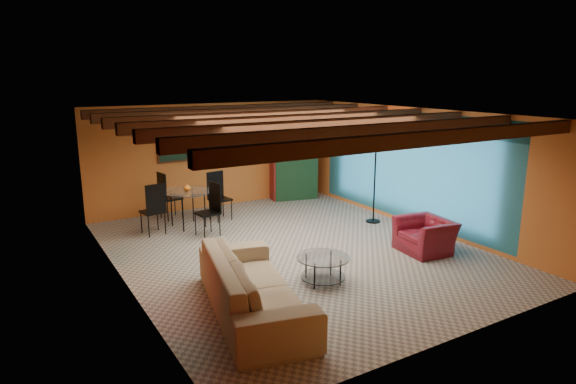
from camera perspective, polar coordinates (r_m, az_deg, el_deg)
room at (r=9.50m, az=0.28°, el=7.02°), size 6.52×8.01×2.71m
sofa at (r=7.34m, az=-4.04°, el=-10.63°), size 1.76×3.10×0.85m
armchair at (r=10.13m, az=15.49°, el=-4.84°), size 1.00×1.11×0.66m
coffee_table at (r=8.42m, az=4.04°, el=-8.86°), size 1.10×1.10×0.46m
dining_table at (r=11.52m, az=-11.44°, el=-1.13°), size 2.54×2.54×1.16m
armoire at (r=13.85m, az=0.39°, el=3.48°), size 1.28×0.84×2.07m
floor_lamp at (r=11.72m, az=9.94°, el=1.40°), size 0.48×0.48×2.05m
ceiling_fan at (r=9.40m, az=0.63°, el=6.95°), size 1.50×1.50×0.44m
painting at (r=12.70m, az=-12.33°, el=5.08°), size 1.05×0.03×0.65m
potted_plant at (r=13.69m, az=0.40°, el=8.72°), size 0.52×0.48×0.47m
vase at (r=11.37m, az=-11.60°, el=2.14°), size 0.17×0.17×0.18m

